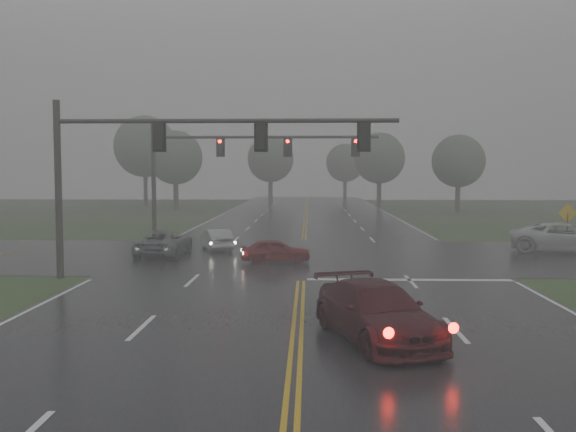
{
  "coord_description": "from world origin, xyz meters",
  "views": [
    {
      "loc": [
        0.32,
        -12.09,
        4.53
      ],
      "look_at": [
        -0.6,
        16.0,
        2.56
      ],
      "focal_mm": 40.0,
      "sensor_mm": 36.0,
      "label": 1
    }
  ],
  "objects_px": {
    "sedan_red": "(275,263)",
    "car_grey": "(164,256)",
    "sedan_maroon": "(376,341)",
    "signal_gantry_far": "(224,157)",
    "signal_gantry_near": "(163,153)",
    "pickup_white": "(565,253)",
    "sedan_silver": "(217,250)"
  },
  "relations": [
    {
      "from": "car_grey",
      "to": "signal_gantry_far",
      "type": "relative_size",
      "value": 0.32
    },
    {
      "from": "sedan_maroon",
      "to": "pickup_white",
      "type": "xyz_separation_m",
      "value": [
        12.43,
        18.89,
        0.0
      ]
    },
    {
      "from": "sedan_red",
      "to": "signal_gantry_far",
      "type": "bearing_deg",
      "value": 9.82
    },
    {
      "from": "car_grey",
      "to": "sedan_maroon",
      "type": "bearing_deg",
      "value": 121.81
    },
    {
      "from": "sedan_red",
      "to": "signal_gantry_far",
      "type": "distance_m",
      "value": 13.52
    },
    {
      "from": "sedan_red",
      "to": "pickup_white",
      "type": "distance_m",
      "value": 16.48
    },
    {
      "from": "car_grey",
      "to": "signal_gantry_far",
      "type": "bearing_deg",
      "value": -100.22
    },
    {
      "from": "car_grey",
      "to": "signal_gantry_near",
      "type": "height_order",
      "value": "signal_gantry_near"
    },
    {
      "from": "sedan_maroon",
      "to": "sedan_red",
      "type": "distance_m",
      "value": 14.95
    },
    {
      "from": "sedan_red",
      "to": "car_grey",
      "type": "distance_m",
      "value": 6.62
    },
    {
      "from": "signal_gantry_far",
      "to": "signal_gantry_near",
      "type": "bearing_deg",
      "value": -91.24
    },
    {
      "from": "sedan_red",
      "to": "sedan_silver",
      "type": "relative_size",
      "value": 0.93
    },
    {
      "from": "sedan_maroon",
      "to": "pickup_white",
      "type": "height_order",
      "value": "pickup_white"
    },
    {
      "from": "sedan_red",
      "to": "car_grey",
      "type": "height_order",
      "value": "car_grey"
    },
    {
      "from": "sedan_red",
      "to": "signal_gantry_near",
      "type": "relative_size",
      "value": 0.24
    },
    {
      "from": "sedan_maroon",
      "to": "signal_gantry_far",
      "type": "bearing_deg",
      "value": 87.9
    },
    {
      "from": "sedan_red",
      "to": "signal_gantry_far",
      "type": "relative_size",
      "value": 0.23
    },
    {
      "from": "car_grey",
      "to": "signal_gantry_near",
      "type": "distance_m",
      "value": 9.26
    },
    {
      "from": "sedan_silver",
      "to": "signal_gantry_near",
      "type": "xyz_separation_m",
      "value": [
        -0.79,
        -9.74,
        5.29
      ]
    },
    {
      "from": "pickup_white",
      "to": "sedan_maroon",
      "type": "bearing_deg",
      "value": 166.32
    },
    {
      "from": "car_grey",
      "to": "pickup_white",
      "type": "xyz_separation_m",
      "value": [
        22.02,
        1.83,
        0.0
      ]
    },
    {
      "from": "sedan_maroon",
      "to": "sedan_silver",
      "type": "distance_m",
      "value": 20.65
    },
    {
      "from": "pickup_white",
      "to": "sedan_red",
      "type": "bearing_deg",
      "value": 124.99
    },
    {
      "from": "signal_gantry_near",
      "to": "pickup_white",
      "type": "bearing_deg",
      "value": 24.44
    },
    {
      "from": "sedan_maroon",
      "to": "signal_gantry_near",
      "type": "xyz_separation_m",
      "value": [
        -7.87,
        9.66,
        5.29
      ]
    },
    {
      "from": "signal_gantry_far",
      "to": "pickup_white",
      "type": "bearing_deg",
      "value": -20.16
    },
    {
      "from": "sedan_red",
      "to": "pickup_white",
      "type": "bearing_deg",
      "value": -84.0
    },
    {
      "from": "sedan_red",
      "to": "car_grey",
      "type": "xyz_separation_m",
      "value": [
        -6.12,
        2.53,
        0.0
      ]
    },
    {
      "from": "sedan_maroon",
      "to": "car_grey",
      "type": "relative_size",
      "value": 1.07
    },
    {
      "from": "car_grey",
      "to": "signal_gantry_near",
      "type": "xyz_separation_m",
      "value": [
        1.71,
        -7.4,
        5.29
      ]
    },
    {
      "from": "car_grey",
      "to": "pickup_white",
      "type": "relative_size",
      "value": 0.83
    },
    {
      "from": "car_grey",
      "to": "signal_gantry_far",
      "type": "xyz_separation_m",
      "value": [
        2.07,
        9.15,
        5.47
      ]
    }
  ]
}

